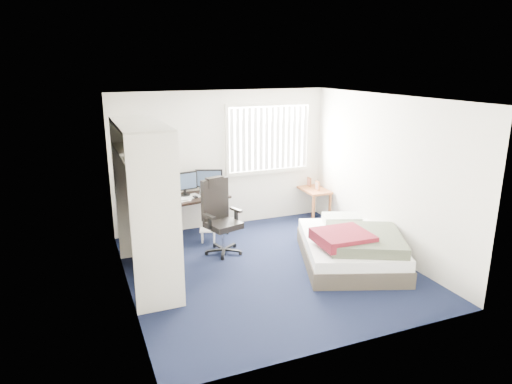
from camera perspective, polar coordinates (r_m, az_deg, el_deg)
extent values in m
plane|color=black|center=(6.90, 1.51, -9.50)|extent=(4.20, 4.20, 0.00)
plane|color=silver|center=(8.38, -4.20, 4.04)|extent=(4.00, 0.00, 4.00)
plane|color=silver|center=(4.72, 11.92, -5.64)|extent=(4.00, 0.00, 4.00)
plane|color=silver|center=(5.98, -16.25, -1.35)|extent=(0.00, 4.20, 4.20)
plane|color=silver|center=(7.48, 15.77, 2.05)|extent=(0.00, 4.20, 4.20)
plane|color=white|center=(6.26, 1.67, 11.67)|extent=(4.20, 4.20, 0.00)
cube|color=white|center=(8.62, 1.53, 6.76)|extent=(1.60, 0.02, 1.20)
cube|color=beige|center=(8.51, 1.65, 10.92)|extent=(1.72, 0.06, 0.06)
cube|color=beige|center=(8.71, 1.58, 2.64)|extent=(1.72, 0.06, 0.06)
cube|color=white|center=(8.56, 1.70, 6.70)|extent=(1.60, 0.04, 1.16)
cube|color=beige|center=(5.50, -12.32, -4.23)|extent=(0.60, 0.04, 2.20)
cube|color=beige|center=(7.20, -14.87, 0.37)|extent=(0.60, 0.04, 2.20)
cube|color=beige|center=(6.12, -14.44, 8.27)|extent=(0.60, 1.80, 0.04)
cube|color=beige|center=(6.17, -14.20, 4.77)|extent=(0.56, 1.74, 0.03)
cylinder|color=silver|center=(6.20, -14.12, 3.69)|extent=(0.03, 1.72, 0.03)
cube|color=#26262B|center=(6.21, -13.71, -0.55)|extent=(0.38, 1.10, 0.90)
cube|color=beige|center=(6.82, -11.69, -0.28)|extent=(0.03, 0.90, 2.20)
cube|color=white|center=(5.71, -13.62, 5.33)|extent=(0.38, 0.30, 0.24)
cube|color=gray|center=(6.20, -14.34, 5.99)|extent=(0.34, 0.28, 0.22)
cube|color=black|center=(7.96, -8.84, -0.83)|extent=(1.56, 0.93, 0.04)
cylinder|color=black|center=(7.59, -12.49, -4.70)|extent=(0.04, 0.04, 0.68)
cylinder|color=black|center=(8.10, -13.87, -3.50)|extent=(0.04, 0.04, 0.68)
cylinder|color=black|center=(8.11, -3.60, -3.03)|extent=(0.04, 0.04, 0.68)
cylinder|color=black|center=(8.58, -5.41, -2.00)|extent=(0.04, 0.04, 0.68)
cube|color=white|center=(7.82, -12.40, 0.97)|extent=(0.50, 0.12, 0.36)
cube|color=white|center=(7.82, -12.40, 0.97)|extent=(0.44, 0.09, 0.31)
cube|color=black|center=(8.01, -8.94, 1.35)|extent=(0.48, 0.12, 0.32)
cube|color=#1E2838|center=(8.01, -8.94, 1.35)|extent=(0.42, 0.08, 0.27)
cube|color=black|center=(8.16, -5.90, 1.72)|extent=(0.48, 0.12, 0.32)
cube|color=#1E2838|center=(8.16, -5.90, 1.72)|extent=(0.42, 0.08, 0.27)
cube|color=white|center=(7.81, -9.54, -0.96)|extent=(0.42, 0.21, 0.02)
cube|color=black|center=(7.92, -7.60, -0.61)|extent=(0.08, 0.11, 0.02)
cylinder|color=silver|center=(8.01, -6.82, 0.09)|extent=(0.08, 0.08, 0.16)
cube|color=white|center=(7.95, -8.85, -0.68)|extent=(0.35, 0.33, 0.00)
cube|color=black|center=(7.43, -4.05, -7.15)|extent=(0.71, 0.71, 0.11)
cylinder|color=silver|center=(7.36, -4.08, -5.72)|extent=(0.06, 0.06, 0.38)
cube|color=black|center=(7.28, -4.12, -4.12)|extent=(0.59, 0.59, 0.10)
cube|color=black|center=(7.33, -5.16, -0.87)|extent=(0.48, 0.23, 0.67)
cube|color=black|center=(7.26, -5.22, 1.29)|extent=(0.31, 0.19, 0.15)
cube|color=black|center=(7.08, -5.84, -3.04)|extent=(0.14, 0.27, 0.04)
cube|color=black|center=(7.36, -2.52, -2.23)|extent=(0.14, 0.27, 0.04)
cube|color=white|center=(7.85, -6.01, -4.72)|extent=(0.33, 0.29, 0.03)
cylinder|color=white|center=(7.83, -6.74, -5.68)|extent=(0.03, 0.03, 0.20)
cylinder|color=white|center=(7.96, -6.71, -5.29)|extent=(0.03, 0.03, 0.20)
cylinder|color=white|center=(7.82, -5.27, -5.65)|extent=(0.03, 0.03, 0.20)
cylinder|color=white|center=(7.96, -5.25, -5.27)|extent=(0.03, 0.03, 0.20)
cube|color=brown|center=(9.00, 7.04, 0.39)|extent=(0.44, 0.88, 0.04)
cube|color=brown|center=(8.67, 7.18, -2.28)|extent=(0.04, 0.04, 0.56)
cube|color=brown|center=(9.34, 4.86, -0.89)|extent=(0.04, 0.04, 0.56)
cube|color=brown|center=(8.84, 9.21, -2.00)|extent=(0.04, 0.04, 0.56)
cube|color=brown|center=(9.50, 6.79, -0.66)|extent=(0.04, 0.04, 0.56)
cube|color=brown|center=(8.81, 7.67, 0.77)|extent=(0.02, 0.14, 0.18)
cube|color=brown|center=(9.08, 6.67, 1.26)|extent=(0.02, 0.14, 0.18)
cube|color=#3A3329|center=(7.21, 11.59, -7.67)|extent=(1.95, 2.22, 0.24)
cube|color=white|center=(7.13, 11.67, -6.23)|extent=(1.90, 2.17, 0.17)
cube|color=silver|center=(7.67, 10.65, -3.37)|extent=(0.70, 0.58, 0.14)
cube|color=#3B4332|center=(6.89, 13.43, -5.81)|extent=(1.44, 1.49, 0.18)
cube|color=#580F15|center=(6.69, 10.78, -5.63)|extent=(0.78, 0.73, 0.16)
cube|color=tan|center=(6.12, -11.76, -11.85)|extent=(0.40, 0.32, 0.28)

